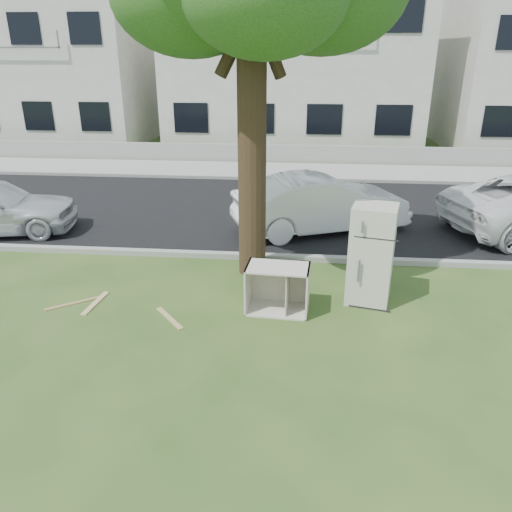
{
  "coord_description": "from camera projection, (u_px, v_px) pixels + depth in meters",
  "views": [
    {
      "loc": [
        0.54,
        -7.5,
        4.21
      ],
      "look_at": [
        -0.21,
        0.6,
        0.84
      ],
      "focal_mm": 35.0,
      "sensor_mm": 36.0,
      "label": 1
    }
  ],
  "objects": [
    {
      "name": "road",
      "position": [
        281.0,
        211.0,
        14.08
      ],
      "size": [
        120.0,
        7.0,
        0.01
      ],
      "primitive_type": "cube",
      "color": "black",
      "rests_on": "ground"
    },
    {
      "name": "plank_b",
      "position": [
        170.0,
        318.0,
        8.43
      ],
      "size": [
        0.63,
        0.73,
        0.02
      ],
      "primitive_type": "cube",
      "rotation": [
        0.0,
        0.0,
        -0.87
      ],
      "color": "tan",
      "rests_on": "ground"
    },
    {
      "name": "plank_c",
      "position": [
        95.0,
        303.0,
        8.93
      ],
      "size": [
        0.19,
        0.89,
        0.02
      ],
      "primitive_type": "cube",
      "rotation": [
        0.0,
        0.0,
        1.47
      ],
      "color": "tan",
      "rests_on": "ground"
    },
    {
      "name": "sidewalk",
      "position": [
        287.0,
        171.0,
        18.68
      ],
      "size": [
        120.0,
        2.8,
        0.01
      ],
      "primitive_type": "cube",
      "color": "gray",
      "rests_on": "ground"
    },
    {
      "name": "kerb_far",
      "position": [
        286.0,
        181.0,
        17.35
      ],
      "size": [
        120.0,
        0.18,
        0.12
      ],
      "primitive_type": "cube",
      "color": "gray",
      "rests_on": "ground"
    },
    {
      "name": "low_wall",
      "position": [
        289.0,
        154.0,
        20.02
      ],
      "size": [
        120.0,
        0.15,
        0.7
      ],
      "primitive_type": "cube",
      "color": "gray",
      "rests_on": "ground"
    },
    {
      "name": "townhouse_left",
      "position": [
        48.0,
        65.0,
        24.34
      ],
      "size": [
        10.2,
        8.16,
        7.04
      ],
      "color": "silver",
      "rests_on": "ground"
    },
    {
      "name": "cabinet",
      "position": [
        278.0,
        288.0,
        8.57
      ],
      "size": [
        1.11,
        0.73,
        0.83
      ],
      "primitive_type": "cube",
      "rotation": [
        0.0,
        0.0,
        -0.07
      ],
      "color": "white",
      "rests_on": "ground"
    },
    {
      "name": "ground",
      "position": [
        265.0,
        315.0,
        8.56
      ],
      "size": [
        120.0,
        120.0,
        0.0
      ],
      "primitive_type": "plane",
      "color": "#2A4C1B"
    },
    {
      "name": "kerb_near",
      "position": [
        274.0,
        260.0,
        10.82
      ],
      "size": [
        120.0,
        0.18,
        0.12
      ],
      "primitive_type": "cube",
      "color": "gray",
      "rests_on": "ground"
    },
    {
      "name": "car_center",
      "position": [
        321.0,
        204.0,
        12.28
      ],
      "size": [
        4.53,
        2.98,
        1.41
      ],
      "primitive_type": "imported",
      "rotation": [
        0.0,
        0.0,
        1.95
      ],
      "color": "white",
      "rests_on": "ground"
    },
    {
      "name": "plank_a",
      "position": [
        73.0,
        303.0,
        8.93
      ],
      "size": [
        0.84,
        0.65,
        0.02
      ],
      "primitive_type": "cube",
      "rotation": [
        0.0,
        0.0,
        0.64
      ],
      "color": "#987B4A",
      "rests_on": "ground"
    },
    {
      "name": "fridge",
      "position": [
        371.0,
        255.0,
        8.71
      ],
      "size": [
        0.87,
        0.83,
        1.79
      ],
      "primitive_type": "cube",
      "rotation": [
        0.0,
        0.0,
        -0.23
      ],
      "color": "silver",
      "rests_on": "ground"
    },
    {
      "name": "townhouse_center",
      "position": [
        294.0,
        61.0,
        23.23
      ],
      "size": [
        11.22,
        8.16,
        7.44
      ],
      "color": "silver",
      "rests_on": "ground"
    }
  ]
}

